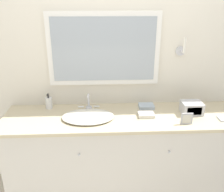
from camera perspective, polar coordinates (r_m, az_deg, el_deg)
wall_back at (r=2.44m, az=1.75°, el=7.95°), size 8.00×0.18×2.55m
vanity_counter at (r=2.51m, az=2.17°, el=-13.18°), size 2.18×0.59×0.84m
sink_basin at (r=2.26m, az=-5.48°, el=-4.56°), size 0.47×0.38×0.17m
soap_bottle at (r=2.50m, az=-14.23°, el=-1.48°), size 0.06×0.06×0.15m
appliance_box at (r=2.44m, az=17.75°, el=-2.57°), size 0.19×0.16×0.11m
picture_frame at (r=2.23m, az=16.72°, el=-4.99°), size 0.10×0.01×0.10m
hand_towel_near_sink at (r=2.31m, az=7.80°, el=-4.22°), size 0.14×0.12×0.03m
hand_towel_far_corner at (r=2.47m, az=7.85°, el=-2.33°), size 0.14×0.12×0.03m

